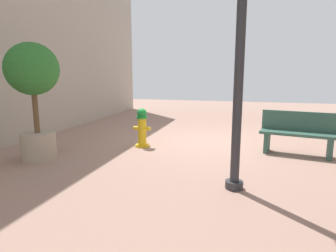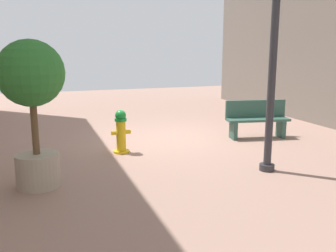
# 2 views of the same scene
# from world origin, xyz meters

# --- Properties ---
(ground_plane) EXTENTS (23.40, 23.40, 0.00)m
(ground_plane) POSITION_xyz_m (0.00, 0.00, 0.00)
(ground_plane) COLOR #9E7A6B
(fire_hydrant) EXTENTS (0.43, 0.41, 0.95)m
(fire_hydrant) POSITION_xyz_m (1.50, 0.93, 0.48)
(fire_hydrant) COLOR gold
(fire_hydrant) RESTS_ON ground_plane
(bench_near) EXTENTS (1.64, 0.73, 0.95)m
(bench_near) POSITION_xyz_m (-2.08, 0.68, 0.49)
(bench_near) COLOR #33594C
(bench_near) RESTS_ON ground_plane
(planter_tree) EXTENTS (1.05, 1.05, 2.40)m
(planter_tree) POSITION_xyz_m (3.24, 2.50, 1.56)
(planter_tree) COLOR tan
(planter_tree) RESTS_ON ground_plane
(street_lamp) EXTENTS (0.36, 0.36, 3.91)m
(street_lamp) POSITION_xyz_m (-0.81, 3.04, 2.43)
(street_lamp) COLOR #2D2D33
(street_lamp) RESTS_ON ground_plane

